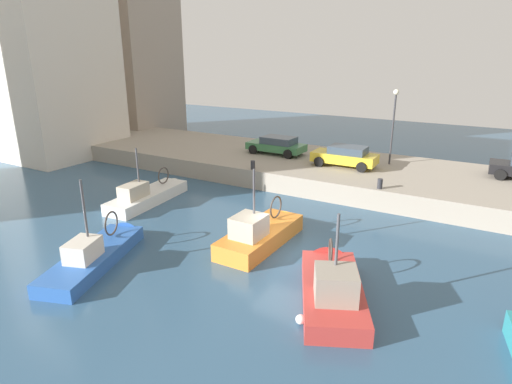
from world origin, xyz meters
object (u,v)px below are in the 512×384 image
object	(u,v)px
mooring_bollard_mid	(380,184)
quay_streetlamp	(394,114)
parked_car_green	(277,145)
mooring_bollard_north	(253,165)
parked_car_yellow	(345,156)
fishing_boat_orange	(264,239)
fishing_boat_white	(151,199)
fishing_boat_blue	(99,258)
fishing_boat_red	(331,291)

from	to	relation	value
mooring_bollard_mid	quay_streetlamp	bearing A→B (deg)	8.77
parked_car_green	mooring_bollard_north	distance (m)	4.58
parked_car_yellow	mooring_bollard_north	bearing A→B (deg)	126.82
fishing_boat_orange	quay_streetlamp	size ratio (longest dim) A/B	1.21
fishing_boat_white	fishing_boat_blue	distance (m)	7.48
fishing_boat_red	fishing_boat_blue	distance (m)	9.64
fishing_boat_red	fishing_boat_white	bearing A→B (deg)	70.97
fishing_boat_white	parked_car_yellow	xyz separation A→B (m)	(8.81, -8.57, 1.78)
fishing_boat_orange	parked_car_yellow	world-z (taller)	fishing_boat_orange
fishing_boat_red	mooring_bollard_mid	distance (m)	9.75
parked_car_green	mooring_bollard_mid	distance (m)	9.77
fishing_boat_white	fishing_boat_blue	world-z (taller)	fishing_boat_blue
fishing_boat_white	mooring_bollard_north	distance (m)	6.60
mooring_bollard_mid	mooring_bollard_north	size ratio (longest dim) A/B	1.00
fishing_boat_white	mooring_bollard_mid	xyz separation A→B (m)	(5.23, -11.78, 1.36)
parked_car_green	quay_streetlamp	distance (m)	8.28
mooring_bollard_north	quay_streetlamp	distance (m)	9.57
fishing_boat_white	mooring_bollard_mid	size ratio (longest dim) A/B	11.89
mooring_bollard_mid	mooring_bollard_north	bearing A→B (deg)	90.00
fishing_boat_white	quay_streetlamp	size ratio (longest dim) A/B	1.35
mooring_bollard_mid	quay_streetlamp	size ratio (longest dim) A/B	0.11
mooring_bollard_mid	quay_streetlamp	distance (m)	6.45
fishing_boat_blue	mooring_bollard_north	xyz separation A→B (m)	(11.92, -0.43, 1.37)
fishing_boat_white	parked_car_green	distance (m)	10.39
fishing_boat_red	fishing_boat_white	xyz separation A→B (m)	(4.38, 12.71, -0.03)
quay_streetlamp	fishing_boat_red	bearing A→B (deg)	-173.28
fishing_boat_red	fishing_boat_white	distance (m)	13.44
fishing_boat_red	mooring_bollard_mid	bearing A→B (deg)	5.50
parked_car_green	quay_streetlamp	world-z (taller)	quay_streetlamp
fishing_boat_orange	mooring_bollard_north	world-z (taller)	fishing_boat_orange
fishing_boat_white	parked_car_yellow	world-z (taller)	fishing_boat_white
parked_car_yellow	mooring_bollard_north	size ratio (longest dim) A/B	7.48
fishing_boat_white	fishing_boat_orange	xyz separation A→B (m)	(-1.67, -8.42, 0.03)
fishing_boat_red	parked_car_yellow	xyz separation A→B (m)	(13.20, 4.14, 1.75)
fishing_boat_orange	mooring_bollard_north	distance (m)	8.42
fishing_boat_orange	parked_car_green	world-z (taller)	fishing_boat_orange
fishing_boat_white	fishing_boat_orange	bearing A→B (deg)	-101.20
mooring_bollard_north	quay_streetlamp	bearing A→B (deg)	-51.60
fishing_boat_orange	mooring_bollard_mid	size ratio (longest dim) A/B	10.65
fishing_boat_blue	parked_car_green	bearing A→B (deg)	0.77
fishing_boat_red	parked_car_green	xyz separation A→B (m)	(14.13, 9.58, 1.72)
fishing_boat_blue	fishing_boat_red	bearing A→B (deg)	-76.16
fishing_boat_white	mooring_bollard_north	size ratio (longest dim) A/B	11.89
fishing_boat_red	fishing_boat_orange	xyz separation A→B (m)	(2.72, 4.29, -0.00)
mooring_bollard_north	fishing_boat_white	bearing A→B (deg)	144.11
fishing_boat_orange	quay_streetlamp	xyz separation A→B (m)	(12.55, -2.49, 4.31)
quay_streetlamp	fishing_boat_orange	bearing A→B (deg)	168.79
mooring_bollard_mid	mooring_bollard_north	xyz separation A→B (m)	(0.00, 8.00, 0.00)
fishing_boat_blue	parked_car_yellow	world-z (taller)	fishing_boat_blue
mooring_bollard_mid	fishing_boat_orange	bearing A→B (deg)	154.03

